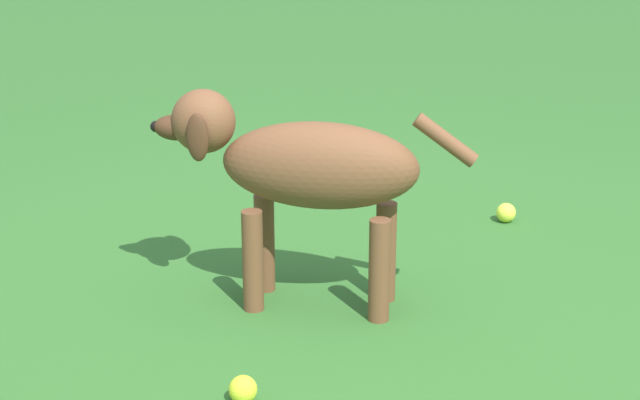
# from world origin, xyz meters

# --- Properties ---
(ground) EXTENTS (14.00, 14.00, 0.00)m
(ground) POSITION_xyz_m (0.00, 0.00, 0.00)
(ground) COLOR #2D6026
(dog) EXTENTS (0.83, 0.41, 0.60)m
(dog) POSITION_xyz_m (0.28, -0.14, 0.39)
(dog) COLOR brown
(dog) RESTS_ON ground
(tennis_ball_0) EXTENTS (0.07, 0.07, 0.07)m
(tennis_ball_0) POSITION_xyz_m (0.10, 0.39, 0.03)
(tennis_ball_0) COLOR #CAE02C
(tennis_ball_0) RESTS_ON ground
(tennis_ball_2) EXTENTS (0.07, 0.07, 0.07)m
(tennis_ball_2) POSITION_xyz_m (0.05, -1.04, 0.03)
(tennis_ball_2) COLOR #D5E43E
(tennis_ball_2) RESTS_ON ground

